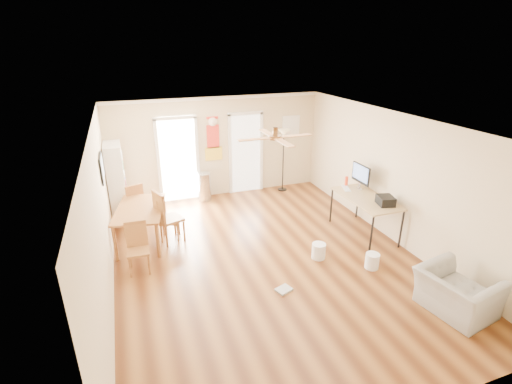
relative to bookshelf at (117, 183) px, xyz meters
name	(u,v)px	position (x,y,z in m)	size (l,w,h in m)	color
floor	(267,259)	(2.55, -2.79, -0.90)	(7.00, 7.00, 0.00)	brown
ceiling	(268,123)	(2.55, -2.79, 1.70)	(5.50, 7.00, 0.00)	silver
wall_back	(218,147)	(2.55, 0.71, 0.40)	(5.50, 0.04, 2.60)	beige
wall_front	(402,328)	(2.55, -6.29, 0.40)	(5.50, 0.04, 2.60)	beige
wall_left	(102,219)	(-0.20, -2.79, 0.40)	(0.04, 7.00, 2.60)	beige
wall_right	(395,178)	(5.30, -2.79, 0.40)	(0.04, 7.00, 2.60)	beige
crown_molding	(268,126)	(2.55, -2.79, 1.66)	(5.50, 7.00, 0.08)	white
kitchen_doorway	(178,161)	(1.50, 0.70, 0.15)	(0.90, 0.10, 2.10)	white
bathroom_doorway	(246,154)	(3.30, 0.70, 0.15)	(0.80, 0.10, 2.10)	white
wall_decal	(213,139)	(2.43, 0.69, 0.65)	(0.46, 0.03, 1.10)	red
ac_grille	(291,127)	(4.60, 0.68, 0.80)	(0.50, 0.04, 0.60)	white
framed_poster	(102,168)	(-0.17, -1.39, 0.80)	(0.04, 0.66, 0.48)	black
ceiling_fan	(275,137)	(2.55, -3.09, 1.53)	(1.24, 1.24, 0.20)	#593819
bookshelf	(117,183)	(0.00, 0.00, 0.00)	(0.36, 0.81, 1.79)	silver
dining_table	(142,225)	(0.40, -1.26, -0.52)	(0.90, 1.50, 0.75)	#925B2F
dining_chair_right_a	(170,216)	(0.95, -1.43, -0.34)	(0.46, 0.46, 1.11)	olive
dining_chair_right_b	(169,218)	(0.95, -1.36, -0.43)	(0.39, 0.39, 0.94)	olive
dining_chair_near	(138,249)	(0.26, -2.39, -0.44)	(0.38, 0.38, 0.92)	#AA6E36
dining_chair_far	(133,203)	(0.29, -0.29, -0.42)	(0.39, 0.39, 0.95)	#9E6A33
trash_can	(204,187)	(2.07, 0.42, -0.53)	(0.34, 0.34, 0.74)	#A8A8AA
torchiere_lamp	(283,161)	(4.27, 0.39, -0.04)	(0.32, 0.32, 1.70)	black
computer_desk	(364,216)	(4.86, -2.54, -0.48)	(0.78, 1.57, 0.84)	tan
imac	(361,177)	(5.02, -2.06, 0.22)	(0.08, 0.60, 0.56)	black
keyboard	(346,188)	(4.75, -1.96, -0.05)	(0.13, 0.39, 0.01)	silver
printer	(386,201)	(5.00, -2.97, 0.03)	(0.29, 0.34, 0.18)	black
orange_bottle	(346,181)	(4.85, -1.80, 0.05)	(0.07, 0.07, 0.21)	red
wastebasket_a	(319,251)	(3.49, -3.09, -0.75)	(0.26, 0.26, 0.30)	white
wastebasket_b	(372,261)	(4.25, -3.72, -0.75)	(0.25, 0.25, 0.29)	white
floor_cloth	(284,290)	(2.46, -3.79, -0.88)	(0.25, 0.20, 0.04)	#A1A09C
armchair	(456,293)	(4.70, -5.13, -0.56)	(1.02, 0.89, 0.66)	#989793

